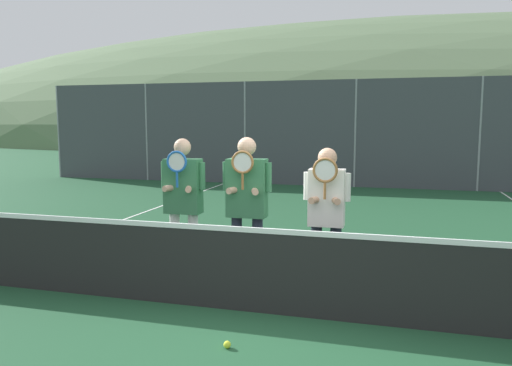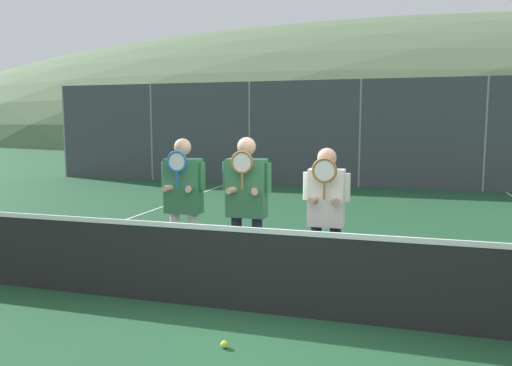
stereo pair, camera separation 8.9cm
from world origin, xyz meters
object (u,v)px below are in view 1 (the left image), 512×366
at_px(player_center_left, 247,199).
at_px(tennis_ball_on_court, 227,345).
at_px(player_center_right, 326,209).
at_px(car_center, 493,157).
at_px(player_leftmost, 183,197).
at_px(car_left_of_center, 341,154).
at_px(car_far_left, 208,151).

bearing_deg(player_center_left, tennis_ball_on_court, -79.69).
distance_m(player_center_right, car_center, 13.06).
distance_m(player_leftmost, car_left_of_center, 12.18).
height_order(player_leftmost, tennis_ball_on_court, player_leftmost).
xyz_separation_m(player_center_left, tennis_ball_on_court, (0.30, -1.64, -1.08)).
bearing_deg(car_far_left, player_center_left, -67.02).
relative_size(car_left_of_center, car_center, 0.94).
height_order(player_leftmost, car_far_left, player_leftmost).
relative_size(player_leftmost, car_left_of_center, 0.45).
distance_m(player_leftmost, car_far_left, 13.15).
height_order(player_center_right, car_far_left, car_far_left).
bearing_deg(player_center_left, car_far_left, 112.98).
relative_size(player_center_right, car_far_left, 0.37).
relative_size(player_leftmost, player_center_right, 1.05).
xyz_separation_m(car_center, tennis_ball_on_court, (-4.60, -14.09, -0.84)).
xyz_separation_m(player_leftmost, car_far_left, (-4.42, 12.39, -0.17)).
bearing_deg(car_center, player_center_left, -111.46).
bearing_deg(car_far_left, player_leftmost, -70.37).
height_order(player_center_left, car_center, player_center_left).
xyz_separation_m(car_left_of_center, car_center, (5.01, 0.21, -0.02)).
xyz_separation_m(player_center_left, car_left_of_center, (-0.11, 12.24, -0.22)).
bearing_deg(player_center_right, car_left_of_center, 95.04).
height_order(player_leftmost, car_left_of_center, player_leftmost).
distance_m(car_center, tennis_ball_on_court, 14.85).
relative_size(car_center, tennis_ball_on_court, 63.90).
distance_m(player_center_left, player_center_right, 0.97).
relative_size(player_center_left, car_left_of_center, 0.46).
relative_size(car_far_left, tennis_ball_on_court, 68.89).
bearing_deg(player_leftmost, car_far_left, 109.63).
bearing_deg(tennis_ball_on_court, player_center_right, 67.88).
distance_m(car_far_left, car_left_of_center, 5.18).
distance_m(player_leftmost, player_center_left, 0.88).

